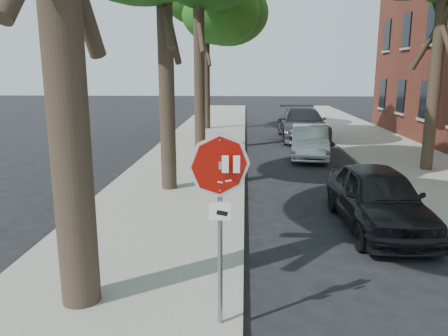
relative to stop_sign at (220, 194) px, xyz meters
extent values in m
plane|color=black|center=(0.70, 0.03, -1.95)|extent=(120.00, 120.00, 0.00)
cube|color=gray|center=(-1.80, 12.03, -1.89)|extent=(4.00, 55.00, 0.12)
cube|color=gray|center=(6.70, 12.03, -1.89)|extent=(4.00, 55.00, 0.12)
cube|color=#9E9384|center=(0.25, 12.03, -1.88)|extent=(0.12, 55.00, 0.13)
cube|color=#9E9384|center=(4.65, 12.03, -1.88)|extent=(0.12, 55.00, 0.13)
cylinder|color=gray|center=(0.00, 0.03, -0.53)|extent=(0.06, 0.06, 2.60)
cube|color=#99999E|center=(0.00, 0.00, 0.37)|extent=(0.05, 0.06, 0.10)
cylinder|color=#99999E|center=(0.00, -0.01, 0.37)|extent=(0.76, 0.32, 0.82)
cylinder|color=white|center=(0.00, -0.02, 0.37)|extent=(0.76, 0.32, 0.82)
cylinder|color=red|center=(0.00, -0.03, 0.37)|extent=(0.68, 0.29, 0.74)
cube|color=white|center=(-0.21, -0.04, 0.39)|extent=(0.08, 0.00, 0.22)
cube|color=white|center=(-0.07, -0.04, 0.39)|extent=(0.08, 0.00, 0.22)
cube|color=white|center=(0.07, -0.04, 0.39)|extent=(0.08, 0.00, 0.22)
cube|color=white|center=(0.21, -0.04, 0.39)|extent=(0.08, 0.00, 0.22)
cube|color=silver|center=(-0.11, -0.04, 0.18)|extent=(0.08, 0.00, 0.03)
cube|color=silver|center=(0.00, -0.04, 0.16)|extent=(0.08, 0.00, 0.03)
cube|color=silver|center=(0.11, -0.04, 0.18)|extent=(0.08, 0.00, 0.03)
cube|color=white|center=(0.00, -0.01, -0.23)|extent=(0.28, 0.02, 0.24)
cube|color=black|center=(0.03, -0.03, -0.25)|extent=(0.15, 0.00, 0.08)
cylinder|color=black|center=(-1.90, 7.03, 2.92)|extent=(0.44, 0.44, 9.50)
cylinder|color=black|center=(-1.70, 14.03, 3.17)|extent=(0.48, 0.48, 10.00)
cylinder|color=black|center=(-2.00, 21.03, 2.67)|extent=(0.40, 0.40, 9.00)
ellipsoid|color=#175713|center=(-2.00, 21.03, 5.19)|extent=(4.16, 4.16, 3.33)
ellipsoid|color=#175713|center=(-2.76, 21.78, 4.81)|extent=(3.78, 3.78, 3.02)
cylinder|color=black|center=(6.70, 10.03, 2.67)|extent=(0.40, 0.40, 9.00)
imported|color=black|center=(3.30, 4.23, -1.24)|extent=(1.77, 4.18, 1.41)
imported|color=#AFB0B8|center=(2.96, 12.52, -1.28)|extent=(1.88, 4.19, 1.34)
imported|color=#47484C|center=(3.30, 17.68, -1.13)|extent=(2.35, 5.69, 1.64)
camera|label=1|loc=(0.31, -5.31, 1.51)|focal=35.00mm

